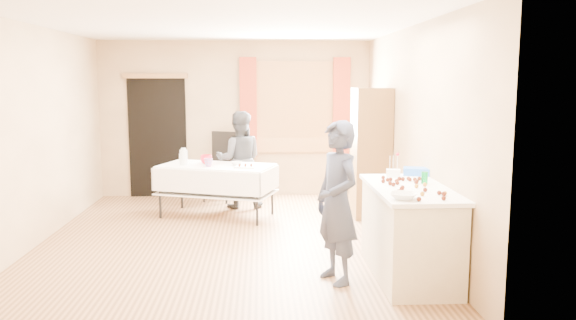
{
  "coord_description": "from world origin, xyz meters",
  "views": [
    {
      "loc": [
        0.41,
        -6.71,
        1.95
      ],
      "look_at": [
        0.75,
        0.0,
        0.99
      ],
      "focal_mm": 35.0,
      "sensor_mm": 36.0,
      "label": 1
    }
  ],
  "objects": [
    {
      "name": "wall_front",
      "position": [
        0.0,
        -2.76,
        1.3
      ],
      "size": [
        4.5,
        0.02,
        2.6
      ],
      "primitive_type": "cube",
      "color": "tan",
      "rests_on": "floor"
    },
    {
      "name": "floor",
      "position": [
        0.0,
        0.0,
        -0.01
      ],
      "size": [
        4.5,
        5.5,
        0.02
      ],
      "primitive_type": "cube",
      "color": "#9E7047",
      "rests_on": "ground"
    },
    {
      "name": "girl",
      "position": [
        1.15,
        -1.46,
        0.79
      ],
      "size": [
        0.86,
        0.81,
        1.58
      ],
      "primitive_type": "imported",
      "rotation": [
        0.0,
        0.0,
        -1.15
      ],
      "color": "#282E45",
      "rests_on": "floor"
    },
    {
      "name": "foam_block",
      "position": [
        1.86,
        -0.75,
        0.95
      ],
      "size": [
        0.17,
        0.13,
        0.08
      ],
      "primitive_type": "cube",
      "rotation": [
        0.0,
        0.0,
        -0.22
      ],
      "color": "white",
      "rests_on": "counter"
    },
    {
      "name": "cup_red",
      "position": [
        -0.37,
        1.37,
        0.82
      ],
      "size": [
        0.19,
        0.19,
        0.13
      ],
      "primitive_type": "imported",
      "rotation": [
        0.0,
        0.0,
        -0.08
      ],
      "color": "red",
      "rests_on": "party_table"
    },
    {
      "name": "curtain_left",
      "position": [
        0.22,
        2.67,
        1.5
      ],
      "size": [
        0.28,
        0.06,
        1.65
      ],
      "primitive_type": "cube",
      "color": "#9E3620",
      "rests_on": "wall_back"
    },
    {
      "name": "pitcher",
      "position": [
        -0.68,
        1.28,
        0.86
      ],
      "size": [
        0.12,
        0.12,
        0.22
      ],
      "primitive_type": "cylinder",
      "rotation": [
        0.0,
        0.0,
        -0.07
      ],
      "color": "silver",
      "rests_on": "party_table"
    },
    {
      "name": "cup_rainbow",
      "position": [
        -0.31,
        1.1,
        0.81
      ],
      "size": [
        0.14,
        0.14,
        0.12
      ],
      "primitive_type": "imported",
      "rotation": [
        0.0,
        0.0,
        -0.04
      ],
      "color": "red",
      "rests_on": "party_table"
    },
    {
      "name": "wall_left",
      "position": [
        -2.26,
        0.0,
        1.3
      ],
      "size": [
        0.02,
        5.5,
        2.6
      ],
      "primitive_type": "cube",
      "color": "tan",
      "rests_on": "floor"
    },
    {
      "name": "wall_right",
      "position": [
        2.26,
        0.0,
        1.3
      ],
      "size": [
        0.02,
        5.5,
        2.6
      ],
      "primitive_type": "cube",
      "color": "tan",
      "rests_on": "floor"
    },
    {
      "name": "cabinet",
      "position": [
        1.99,
        1.16,
        0.92
      ],
      "size": [
        0.5,
        0.6,
        1.84
      ],
      "primitive_type": "cube",
      "color": "brown",
      "rests_on": "floor"
    },
    {
      "name": "small_bowl",
      "position": [
        0.07,
        1.23,
        0.77
      ],
      "size": [
        0.3,
        0.3,
        0.05
      ],
      "primitive_type": "imported",
      "rotation": [
        0.0,
        0.0,
        -0.57
      ],
      "color": "white",
      "rests_on": "party_table"
    },
    {
      "name": "cake_balls",
      "position": [
        1.86,
        -1.37,
        0.93
      ],
      "size": [
        0.47,
        1.14,
        0.04
      ],
      "color": "#3F2314",
      "rests_on": "counter"
    },
    {
      "name": "doorway",
      "position": [
        -1.3,
        2.73,
        1.0
      ],
      "size": [
        0.95,
        0.04,
        2.0
      ],
      "primitive_type": "cube",
      "color": "black",
      "rests_on": "floor"
    },
    {
      "name": "wall_back",
      "position": [
        0.0,
        2.76,
        1.3
      ],
      "size": [
        4.5,
        0.02,
        2.6
      ],
      "primitive_type": "cube",
      "color": "tan",
      "rests_on": "floor"
    },
    {
      "name": "mixing_bowl",
      "position": [
        1.67,
        -1.91,
        0.94
      ],
      "size": [
        0.41,
        0.41,
        0.06
      ],
      "primitive_type": "imported",
      "rotation": [
        0.0,
        0.0,
        -0.41
      ],
      "color": "white",
      "rests_on": "counter"
    },
    {
      "name": "soda_can",
      "position": [
        2.08,
        -1.18,
        0.97
      ],
      "size": [
        0.09,
        0.09,
        0.12
      ],
      "primitive_type": "cylinder",
      "rotation": [
        0.0,
        0.0,
        -0.43
      ],
      "color": "#069837",
      "rests_on": "counter"
    },
    {
      "name": "curtain_right",
      "position": [
        1.78,
        2.67,
        1.5
      ],
      "size": [
        0.28,
        0.06,
        1.65
      ],
      "primitive_type": "cube",
      "color": "#9E3620",
      "rests_on": "wall_back"
    },
    {
      "name": "chair",
      "position": [
        -0.23,
        2.35,
        0.33
      ],
      "size": [
        0.59,
        0.59,
        1.11
      ],
      "rotation": [
        0.0,
        0.0,
        -0.37
      ],
      "color": "black",
      "rests_on": "floor"
    },
    {
      "name": "door_lintel",
      "position": [
        -1.3,
        2.7,
        2.02
      ],
      "size": [
        1.05,
        0.06,
        0.08
      ],
      "primitive_type": "cube",
      "color": "olive",
      "rests_on": "wall_back"
    },
    {
      "name": "bottle",
      "position": [
        -0.73,
        1.59,
        0.84
      ],
      "size": [
        0.16,
        0.16,
        0.18
      ],
      "primitive_type": "imported",
      "rotation": [
        0.0,
        0.0,
        -0.55
      ],
      "color": "white",
      "rests_on": "party_table"
    },
    {
      "name": "ceiling",
      "position": [
        0.0,
        0.0,
        2.61
      ],
      "size": [
        4.5,
        5.5,
        0.02
      ],
      "primitive_type": "cube",
      "color": "white",
      "rests_on": "floor"
    },
    {
      "name": "party_table",
      "position": [
        -0.21,
        1.25,
        0.44
      ],
      "size": [
        1.8,
        1.31,
        0.75
      ],
      "rotation": [
        0.0,
        0.0,
        -0.33
      ],
      "color": "black",
      "rests_on": "floor"
    },
    {
      "name": "window_frame",
      "position": [
        1.0,
        2.72,
        1.5
      ],
      "size": [
        1.32,
        0.06,
        1.52
      ],
      "primitive_type": "cube",
      "color": "olive",
      "rests_on": "wall_back"
    },
    {
      "name": "woman",
      "position": [
        0.09,
        1.82,
        0.74
      ],
      "size": [
        0.74,
        0.58,
        1.49
      ],
      "primitive_type": "imported",
      "rotation": [
        0.0,
        0.0,
        3.15
      ],
      "color": "black",
      "rests_on": "floor"
    },
    {
      "name": "blue_basket",
      "position": [
        2.15,
        -0.65,
        0.95
      ],
      "size": [
        0.34,
        0.27,
        0.08
      ],
      "primitive_type": "cube",
      "rotation": [
        0.0,
        0.0,
        -0.26
      ],
      "color": "blue",
      "rests_on": "counter"
    },
    {
      "name": "pastry_tray",
      "position": [
        0.21,
        0.99,
        0.76
      ],
      "size": [
        0.32,
        0.25,
        0.02
      ],
      "primitive_type": "cube",
      "rotation": [
        0.0,
        0.0,
        -0.21
      ],
      "color": "white",
      "rests_on": "party_table"
    },
    {
      "name": "window_pane",
      "position": [
        1.0,
        2.71,
        1.5
      ],
      "size": [
        1.2,
        0.02,
        1.4
      ],
      "primitive_type": "cube",
      "color": "white",
      "rests_on": "wall_back"
    },
    {
      "name": "counter",
      "position": [
        1.89,
        -1.34,
        0.45
      ],
      "size": [
        0.73,
        1.55,
        0.91
      ],
      "color": "beige",
      "rests_on": "floor"
    }
  ]
}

